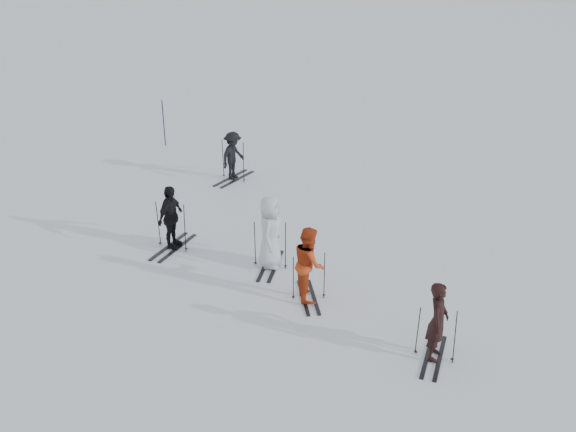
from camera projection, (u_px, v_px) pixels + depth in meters
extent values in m
plane|color=silver|center=(287.00, 271.00, 15.51)|extent=(120.00, 120.00, 0.00)
imported|color=black|center=(437.00, 322.00, 12.06)|extent=(0.55, 0.68, 1.61)
imported|color=#B23814|center=(309.00, 264.00, 14.02)|extent=(0.77, 0.92, 1.71)
imported|color=silver|center=(270.00, 233.00, 15.34)|extent=(0.70, 0.96, 1.80)
imported|color=black|center=(171.00, 218.00, 16.28)|extent=(0.74, 1.06, 1.67)
imported|color=black|center=(233.00, 156.00, 20.81)|extent=(1.01, 1.17, 1.58)
cylinder|color=black|center=(164.00, 123.00, 24.03)|extent=(0.04, 0.04, 1.75)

